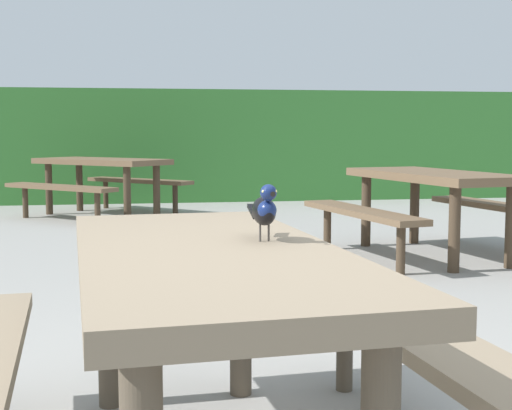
{
  "coord_description": "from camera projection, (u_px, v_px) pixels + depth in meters",
  "views": [
    {
      "loc": [
        -0.31,
        -2.14,
        1.08
      ],
      "look_at": [
        0.1,
        0.27,
        0.84
      ],
      "focal_mm": 51.38,
      "sensor_mm": 36.0,
      "label": 1
    }
  ],
  "objects": [
    {
      "name": "hedge_wall",
      "position": [
        152.0,
        145.0,
        11.82
      ],
      "size": [
        28.0,
        1.6,
        1.73
      ],
      "primitive_type": "cube",
      "color": "#387A33",
      "rests_on": "ground"
    },
    {
      "name": "picnic_table_foreground",
      "position": [
        207.0,
        305.0,
        2.24
      ],
      "size": [
        1.81,
        1.86,
        0.74
      ],
      "color": "#84725B",
      "rests_on": "ground"
    },
    {
      "name": "picnic_table_mid_left",
      "position": [
        101.0,
        173.0,
        9.42
      ],
      "size": [
        2.4,
        2.4,
        0.74
      ],
      "color": "brown",
      "rests_on": "ground"
    },
    {
      "name": "picnic_table_mid_right",
      "position": [
        433.0,
        193.0,
        6.35
      ],
      "size": [
        1.97,
        1.99,
        0.74
      ],
      "color": "brown",
      "rests_on": "ground"
    },
    {
      "name": "bird_grackle",
      "position": [
        265.0,
        209.0,
        2.3
      ],
      "size": [
        0.08,
        0.29,
        0.18
      ],
      "color": "black",
      "rests_on": "picnic_table_foreground"
    }
  ]
}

